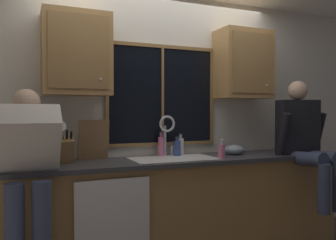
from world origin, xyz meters
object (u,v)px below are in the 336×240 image
at_px(soap_dispenser, 221,151).
at_px(knife_block, 66,151).
at_px(bottle_green_glass, 177,148).
at_px(person_standing, 27,168).
at_px(cutting_board, 94,140).
at_px(bottle_tall_clear, 181,146).
at_px(mixing_bowl, 234,150).
at_px(person_sitting_on_counter, 305,137).
at_px(bottle_amber_small, 161,146).

bearing_deg(soap_dispenser, knife_block, 169.77).
height_order(soap_dispenser, bottle_green_glass, bottle_green_glass).
bearing_deg(person_standing, cutting_board, 41.91).
distance_m(cutting_board, soap_dispenser, 1.19).
bearing_deg(bottle_green_glass, bottle_tall_clear, 42.35).
xyz_separation_m(person_standing, soap_dispenser, (1.68, 0.11, 0.04)).
relative_size(knife_block, bottle_green_glass, 1.64).
bearing_deg(person_standing, bottle_tall_clear, 19.90).
relative_size(knife_block, mixing_bowl, 1.54).
height_order(person_sitting_on_counter, bottle_amber_small, person_sitting_on_counter).
bearing_deg(mixing_bowl, bottle_tall_clear, 161.53).
relative_size(soap_dispenser, bottle_amber_small, 0.74).
xyz_separation_m(soap_dispenser, bottle_tall_clear, (-0.23, 0.41, 0.02)).
relative_size(mixing_bowl, soap_dispenser, 1.15).
bearing_deg(bottle_green_glass, person_standing, -161.46).
distance_m(person_standing, mixing_bowl, 2.01).
relative_size(person_standing, soap_dispenser, 8.43).
height_order(cutting_board, bottle_tall_clear, cutting_board).
distance_m(mixing_bowl, soap_dispenser, 0.38).
relative_size(person_sitting_on_counter, bottle_tall_clear, 5.70).
relative_size(person_standing, knife_block, 4.78).
bearing_deg(cutting_board, person_standing, -138.09).
relative_size(cutting_board, bottle_amber_small, 1.49).
xyz_separation_m(cutting_board, mixing_bowl, (1.41, -0.16, -0.13)).
height_order(person_standing, knife_block, person_standing).
distance_m(knife_block, bottle_tall_clear, 1.15).
xyz_separation_m(mixing_bowl, soap_dispenser, (-0.29, -0.24, 0.02)).
distance_m(person_sitting_on_counter, knife_block, 2.33).
relative_size(person_sitting_on_counter, soap_dispenser, 6.92).
distance_m(person_sitting_on_counter, bottle_green_glass, 1.30).
height_order(mixing_bowl, bottle_green_glass, bottle_green_glass).
bearing_deg(bottle_tall_clear, person_standing, -160.10).
distance_m(cutting_board, bottle_amber_small, 0.67).
xyz_separation_m(person_standing, bottle_tall_clear, (1.45, 0.53, 0.06)).
bearing_deg(soap_dispenser, person_standing, -176.13).
xyz_separation_m(knife_block, bottle_amber_small, (0.92, 0.15, -0.01)).
distance_m(knife_block, bottle_green_glass, 1.08).
bearing_deg(mixing_bowl, bottle_green_glass, 169.09).
bearing_deg(person_sitting_on_counter, bottle_tall_clear, 156.87).
bearing_deg(knife_block, person_sitting_on_counter, -8.19).
xyz_separation_m(soap_dispenser, bottle_green_glass, (-0.30, 0.35, 0.01)).
xyz_separation_m(person_sitting_on_counter, bottle_tall_clear, (-1.16, 0.49, -0.09)).
bearing_deg(mixing_bowl, person_sitting_on_counter, -26.76).
bearing_deg(cutting_board, person_sitting_on_counter, -13.30).
bearing_deg(bottle_green_glass, knife_block, -174.55).
relative_size(person_standing, person_sitting_on_counter, 1.22).
distance_m(knife_block, cutting_board, 0.31).
bearing_deg(person_sitting_on_counter, mixing_bowl, 153.24).
bearing_deg(bottle_amber_small, mixing_bowl, -12.08).
xyz_separation_m(person_sitting_on_counter, knife_block, (-2.30, 0.33, -0.08)).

